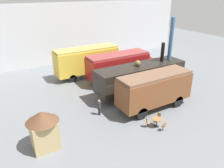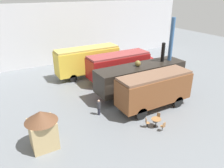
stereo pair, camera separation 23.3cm
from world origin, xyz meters
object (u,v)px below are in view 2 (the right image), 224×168
streamlined_locomotive (123,64)px  visitor_person (99,107)px  steam_locomotive (141,76)px  passenger_coach_wooden (154,88)px  passenger_coach_vintage (87,60)px  ticket_kiosk (42,127)px  cafe_chair_0 (158,117)px  cafe_table_near (156,121)px

streamlined_locomotive → visitor_person: bearing=-136.8°
steam_locomotive → passenger_coach_wooden: (-0.91, -3.28, 0.02)m
passenger_coach_wooden → passenger_coach_vintage: bearing=99.9°
streamlined_locomotive → passenger_coach_vintage: bearing=133.4°
ticket_kiosk → passenger_coach_wooden: bearing=2.7°
passenger_coach_vintage → steam_locomotive: (2.86, -7.88, -0.11)m
visitor_person → ticket_kiosk: (-5.48, -1.96, 0.84)m
passenger_coach_wooden → visitor_person: (-5.19, 1.46, -1.27)m
cafe_chair_0 → visitor_person: visitor_person is taller
steam_locomotive → cafe_chair_0: 6.09m
ticket_kiosk → passenger_coach_vintage: bearing=53.3°
passenger_coach_wooden → visitor_person: passenger_coach_wooden is taller
visitor_person → ticket_kiosk: 5.88m
passenger_coach_wooden → cafe_table_near: passenger_coach_wooden is taller
cafe_table_near → ticket_kiosk: 9.12m
streamlined_locomotive → steam_locomotive: 4.38m
streamlined_locomotive → passenger_coach_wooden: bearing=-100.3°
cafe_table_near → cafe_chair_0: bearing=36.3°
passenger_coach_vintage → steam_locomotive: steam_locomotive is taller
streamlined_locomotive → passenger_coach_wooden: passenger_coach_wooden is taller
passenger_coach_vintage → steam_locomotive: bearing=-70.0°
cafe_table_near → ticket_kiosk: bearing=166.2°
cafe_chair_0 → passenger_coach_wooden: bearing=-155.6°
steam_locomotive → visitor_person: steam_locomotive is taller
passenger_coach_wooden → cafe_chair_0: (-1.23, -2.20, -1.60)m
passenger_coach_vintage → cafe_chair_0: 13.49m
ticket_kiosk → steam_locomotive: bearing=18.1°
steam_locomotive → passenger_coach_wooden: steam_locomotive is taller
passenger_coach_vintage → visitor_person: bearing=-108.4°
cafe_table_near → visitor_person: 5.30m
cafe_chair_0 → visitor_person: bearing=-79.1°
passenger_coach_vintage → ticket_kiosk: bearing=-126.7°
cafe_table_near → passenger_coach_wooden: bearing=55.0°
cafe_table_near → steam_locomotive: bearing=64.9°
cafe_table_near → cafe_chair_0: (0.64, 0.47, -0.09)m
cafe_table_near → visitor_person: bearing=128.8°
passenger_coach_wooden → cafe_chair_0: size_ratio=8.55×
steam_locomotive → cafe_table_near: bearing=-115.1°
passenger_coach_wooden → ticket_kiosk: (-10.66, -0.51, -0.44)m
passenger_coach_vintage → streamlined_locomotive: 4.86m
steam_locomotive → passenger_coach_vintage: bearing=110.0°
visitor_person → streamlined_locomotive: bearing=43.2°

